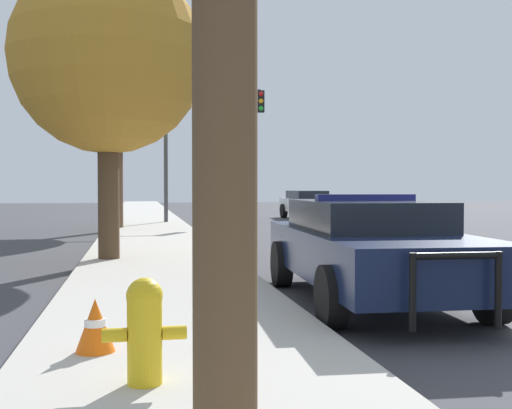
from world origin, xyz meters
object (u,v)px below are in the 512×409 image
at_px(police_car, 370,246).
at_px(tree_sidewalk_near, 108,58).
at_px(traffic_light, 205,125).
at_px(tree_sidewalk_mid, 116,92).
at_px(traffic_cone, 95,325).
at_px(car_background_oncoming, 308,204).
at_px(fire_hydrant, 145,328).

distance_m(police_car, tree_sidewalk_near, 6.93).
distance_m(traffic_light, tree_sidewalk_mid, 4.75).
relative_size(tree_sidewalk_near, traffic_cone, 12.67).
height_order(car_background_oncoming, tree_sidewalk_near, tree_sidewalk_near).
height_order(car_background_oncoming, traffic_cone, car_background_oncoming).
height_order(traffic_light, tree_sidewalk_near, tree_sidewalk_near).
xyz_separation_m(car_background_oncoming, traffic_cone, (-8.45, -23.95, -0.38)).
bearing_deg(car_background_oncoming, tree_sidewalk_near, 61.14).
distance_m(traffic_light, car_background_oncoming, 7.21).
bearing_deg(traffic_cone, fire_hydrant, -67.72).
xyz_separation_m(police_car, traffic_light, (-0.36, 17.84, 3.30)).
relative_size(police_car, tree_sidewalk_mid, 0.74).
distance_m(police_car, traffic_cone, 4.33).
bearing_deg(traffic_light, traffic_cone, -98.71).
bearing_deg(tree_sidewalk_mid, police_car, -75.54).
distance_m(police_car, fire_hydrant, 4.70).
bearing_deg(traffic_cone, tree_sidewalk_mid, 90.99).
bearing_deg(police_car, tree_sidewalk_near, -50.36).
relative_size(traffic_light, car_background_oncoming, 1.20).
xyz_separation_m(police_car, tree_sidewalk_near, (-3.66, 4.83, 3.35)).
bearing_deg(fire_hydrant, police_car, 49.18).
relative_size(car_background_oncoming, traffic_cone, 9.86).
xyz_separation_m(fire_hydrant, tree_sidewalk_near, (-0.59, 8.38, 3.57)).
relative_size(police_car, fire_hydrant, 6.53).
relative_size(tree_sidewalk_mid, traffic_cone, 14.78).
bearing_deg(tree_sidewalk_near, traffic_cone, -88.59).
height_order(police_car, traffic_light, traffic_light).
bearing_deg(police_car, traffic_cone, 38.60).
relative_size(traffic_light, tree_sidewalk_mid, 0.80).
height_order(police_car, tree_sidewalk_mid, tree_sidewalk_mid).
bearing_deg(traffic_cone, traffic_light, 81.29).
xyz_separation_m(traffic_light, tree_sidewalk_mid, (-3.42, -3.19, 0.82)).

